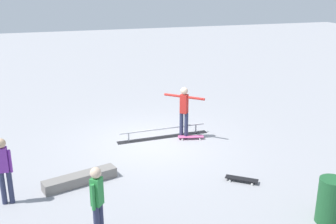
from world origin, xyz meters
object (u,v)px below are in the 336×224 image
at_px(skater_main, 184,109).
at_px(bystander_purple_shirt, 4,168).
at_px(bystander_green_shirt, 97,200).
at_px(skateboard_main, 191,137).
at_px(grind_rail, 163,133).
at_px(loose_skateboard_black, 242,179).
at_px(trash_bin, 330,201).
at_px(skate_ledge, 80,179).

height_order(skater_main, bystander_purple_shirt, skater_main).
bearing_deg(bystander_green_shirt, bystander_purple_shirt, 79.50).
bearing_deg(skateboard_main, bystander_purple_shirt, -141.90).
bearing_deg(bystander_purple_shirt, grind_rail, 34.60).
bearing_deg(skateboard_main, loose_skateboard_black, -72.32).
distance_m(bystander_green_shirt, trash_bin, 4.65).
height_order(grind_rail, bystander_purple_shirt, bystander_purple_shirt).
distance_m(skateboard_main, loose_skateboard_black, 3.03).
relative_size(grind_rail, loose_skateboard_black, 3.92).
bearing_deg(skateboard_main, skater_main, 152.55).
relative_size(bystander_purple_shirt, bystander_green_shirt, 1.01).
height_order(loose_skateboard_black, trash_bin, trash_bin).
xyz_separation_m(bystander_purple_shirt, loose_skateboard_black, (-5.42, 0.68, -0.80)).
xyz_separation_m(skater_main, loose_skateboard_black, (-0.37, 3.18, -0.88)).
height_order(grind_rail, bystander_green_shirt, bystander_green_shirt).
relative_size(skateboard_main, bystander_purple_shirt, 0.53).
distance_m(skater_main, trash_bin, 5.44).
bearing_deg(skate_ledge, bystander_purple_shirt, 14.60).
height_order(skater_main, loose_skateboard_black, skater_main).
bearing_deg(skate_ledge, bystander_green_shirt, 92.57).
xyz_separation_m(bystander_green_shirt, loose_skateboard_black, (-3.69, -1.29, -0.79)).
xyz_separation_m(skateboard_main, bystander_purple_shirt, (5.23, 2.34, 0.80)).
distance_m(bystander_green_shirt, loose_skateboard_black, 3.99).
distance_m(skate_ledge, skater_main, 4.09).
relative_size(loose_skateboard_black, trash_bin, 0.78).
xyz_separation_m(skater_main, bystander_purple_shirt, (5.05, 2.49, -0.08)).
distance_m(skater_main, skateboard_main, 0.91).
bearing_deg(trash_bin, grind_rail, -71.45).
distance_m(grind_rail, loose_skateboard_black, 3.55).
xyz_separation_m(skater_main, trash_bin, (-1.25, 5.27, -0.47)).
xyz_separation_m(skater_main, skateboard_main, (-0.18, 0.16, -0.88)).
distance_m(skate_ledge, skateboard_main, 4.08).
bearing_deg(bystander_green_shirt, trash_bin, -61.81).
distance_m(bystander_purple_shirt, bystander_green_shirt, 2.62).
bearing_deg(bystander_green_shirt, skater_main, 1.57).
relative_size(skater_main, skateboard_main, 1.99).
distance_m(grind_rail, skater_main, 1.04).
distance_m(skateboard_main, bystander_green_shirt, 5.60).
height_order(bystander_purple_shirt, bystander_green_shirt, bystander_purple_shirt).
height_order(skater_main, trash_bin, skater_main).
relative_size(bystander_purple_shirt, trash_bin, 1.60).
xyz_separation_m(grind_rail, skate_ledge, (2.82, 2.31, -0.01)).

